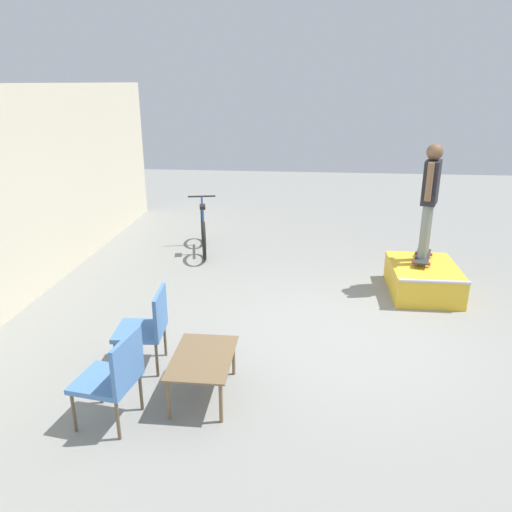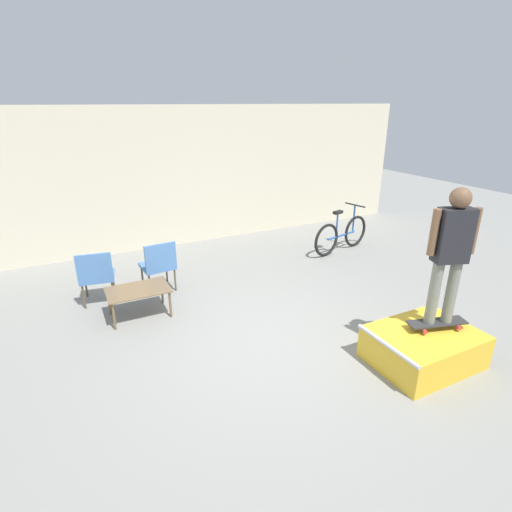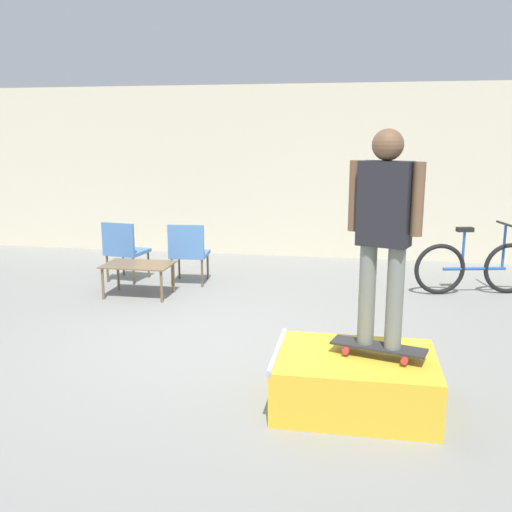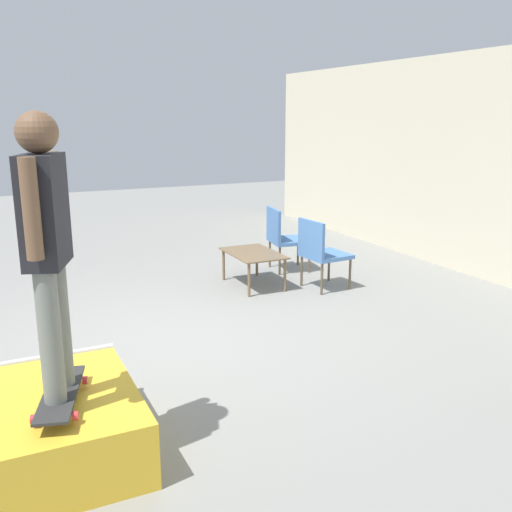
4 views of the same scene
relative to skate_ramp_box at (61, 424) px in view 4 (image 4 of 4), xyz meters
name	(u,v)px [view 4 (image 4 of 4)]	position (x,y,z in m)	size (l,w,h in m)	color
ground_plane	(169,344)	(-1.50, 1.18, -0.22)	(24.00, 24.00, 0.00)	gray
skate_ramp_box	(61,424)	(0.00, 0.00, 0.00)	(1.29, 0.96, 0.46)	gold
skateboard_on_ramp	(61,394)	(0.17, 0.00, 0.30)	(0.76, 0.40, 0.07)	#2D2D2D
person_skater	(46,235)	(0.17, 0.00, 1.29)	(0.54, 0.32, 1.66)	gray
coffee_table	(253,256)	(-2.91, 2.76, 0.18)	(0.91, 0.60, 0.44)	brown
patio_chair_left	(283,235)	(-3.41, 3.47, 0.29)	(0.59, 0.59, 0.90)	brown
patio_chair_right	(320,250)	(-2.42, 3.47, 0.29)	(0.56, 0.56, 0.90)	brown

